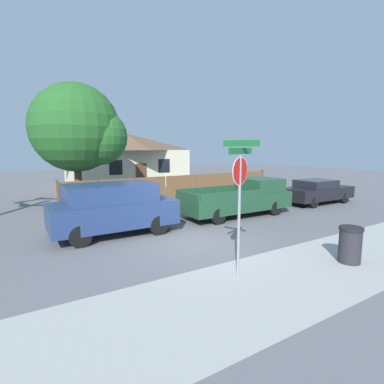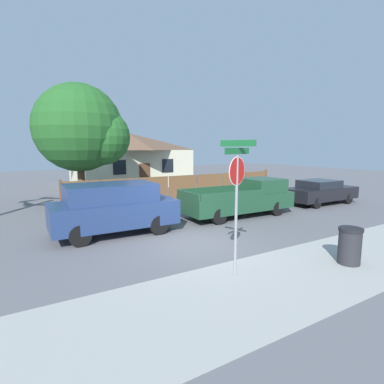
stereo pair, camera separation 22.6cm
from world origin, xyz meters
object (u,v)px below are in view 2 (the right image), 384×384
at_px(oak_tree, 84,130).
at_px(trash_bin, 350,246).
at_px(parked_sedan, 320,192).
at_px(red_suv, 113,207).
at_px(stop_sign, 237,185).
at_px(orange_pickup, 242,198).
at_px(house, 129,158).

relative_size(oak_tree, trash_bin, 6.57).
bearing_deg(parked_sedan, red_suv, -179.15).
bearing_deg(stop_sign, parked_sedan, 7.19).
relative_size(orange_pickup, stop_sign, 1.62).
height_order(oak_tree, parked_sedan, oak_tree).
xyz_separation_m(red_suv, parked_sedan, (11.98, 0.00, -0.31)).
height_order(house, trash_bin, house).
xyz_separation_m(orange_pickup, trash_bin, (-1.40, -6.22, -0.31)).
bearing_deg(house, stop_sign, -102.03).
bearing_deg(oak_tree, parked_sedan, -30.34).
height_order(red_suv, parked_sedan, red_suv).
height_order(red_suv, orange_pickup, red_suv).
xyz_separation_m(red_suv, stop_sign, (1.50, -5.25, 1.29)).
xyz_separation_m(house, orange_pickup, (0.30, -15.10, -1.51)).
distance_m(oak_tree, trash_bin, 14.16).
distance_m(oak_tree, parked_sedan, 13.82).
bearing_deg(oak_tree, house, 57.04).
xyz_separation_m(oak_tree, stop_sign, (1.07, -12.01, -1.86)).
height_order(house, red_suv, house).
bearing_deg(orange_pickup, parked_sedan, 0.90).
bearing_deg(orange_pickup, stop_sign, -130.63).
xyz_separation_m(house, oak_tree, (-5.41, -8.34, 1.84)).
distance_m(house, oak_tree, 10.11).
bearing_deg(house, red_suv, -111.13).
distance_m(house, stop_sign, 20.81).
bearing_deg(red_suv, parked_sedan, 0.85).
bearing_deg(red_suv, trash_bin, -51.90).
distance_m(oak_tree, orange_pickup, 9.46).
height_order(oak_tree, red_suv, oak_tree).
height_order(house, oak_tree, oak_tree).
distance_m(house, trash_bin, 21.43).
bearing_deg(orange_pickup, trash_bin, -101.87).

